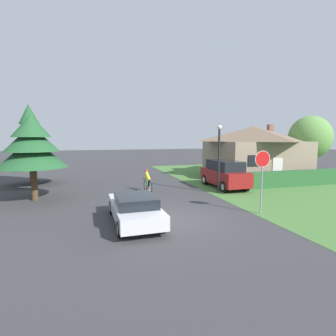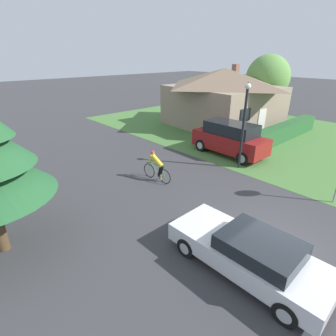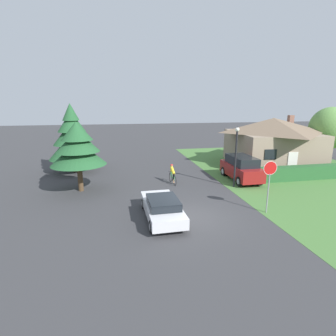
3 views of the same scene
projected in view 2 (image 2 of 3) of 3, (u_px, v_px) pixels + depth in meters
ground_plane at (278, 247)px, 8.57m from camera, size 140.00×140.00×0.00m
grass_verge_right at (305, 142)px, 18.75m from camera, size 16.00×36.00×0.01m
cottage_house at (223, 97)px, 22.44m from camera, size 8.91×9.31×5.00m
hedge_row at (279, 134)px, 18.79m from camera, size 10.27×0.90×1.15m
sedan_left_lane at (249, 253)px, 7.39m from camera, size 1.91×4.62×1.27m
cyclist at (157, 167)px, 12.87m from camera, size 0.44×1.82×1.51m
parked_suv_right at (230, 139)px, 16.14m from camera, size 1.98×4.66×2.02m
street_lamp at (244, 119)px, 13.49m from camera, size 0.30×0.30×4.57m
deciduous_tree_right at (268, 78)px, 25.51m from camera, size 4.15×4.15×5.86m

